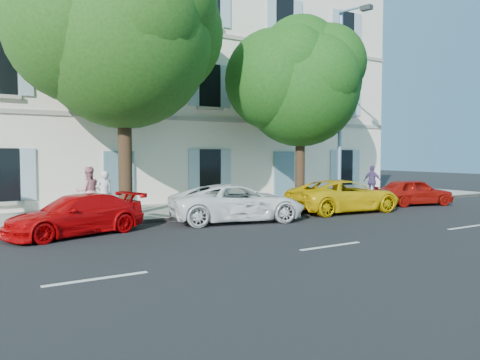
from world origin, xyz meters
TOP-DOWN VIEW (x-y plane):
  - ground at (0.00, 0.00)m, footprint 90.00×90.00m
  - sidewalk at (0.00, 4.45)m, footprint 36.00×4.50m
  - kerb at (0.00, 2.28)m, footprint 36.00×0.16m
  - building at (0.00, 10.20)m, footprint 28.00×7.00m
  - car_red_coupe at (-5.22, 1.21)m, footprint 4.41×2.69m
  - car_white_coupe at (0.28, 1.04)m, footprint 5.17×3.25m
  - car_yellow_supercar at (5.37, 0.99)m, footprint 4.97×2.60m
  - car_red_hatchback at (9.90, 1.12)m, footprint 3.91×2.37m
  - tree_left at (-2.92, 3.59)m, footprint 6.27×6.27m
  - tree_right at (5.00, 3.38)m, footprint 5.20×5.20m
  - street_lamp at (6.68, 2.47)m, footprint 0.42×1.83m
  - pedestrian_a at (-3.67, 3.71)m, footprint 0.61×0.42m
  - pedestrian_b at (-4.11, 4.16)m, footprint 0.86×0.67m
  - pedestrian_c at (10.05, 3.74)m, footprint 0.64×1.03m

SIDE VIEW (x-z plane):
  - ground at x=0.00m, z-range 0.00..0.00m
  - sidewalk at x=0.00m, z-range 0.00..0.15m
  - kerb at x=0.00m, z-range 0.00..0.16m
  - car_red_coupe at x=-5.22m, z-range 0.00..1.19m
  - car_red_hatchback at x=9.90m, z-range 0.00..1.25m
  - car_white_coupe at x=0.28m, z-range 0.00..1.33m
  - car_yellow_supercar at x=5.37m, z-range 0.00..1.33m
  - pedestrian_a at x=-3.67m, z-range 0.15..1.78m
  - pedestrian_c at x=10.05m, z-range 0.15..1.79m
  - pedestrian_b at x=-4.11m, z-range 0.15..1.93m
  - street_lamp at x=6.68m, z-range 0.72..9.26m
  - tree_right at x=5.00m, z-range 1.28..9.30m
  - building at x=0.00m, z-range 0.00..12.00m
  - tree_left at x=-2.92m, z-range 1.55..11.27m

